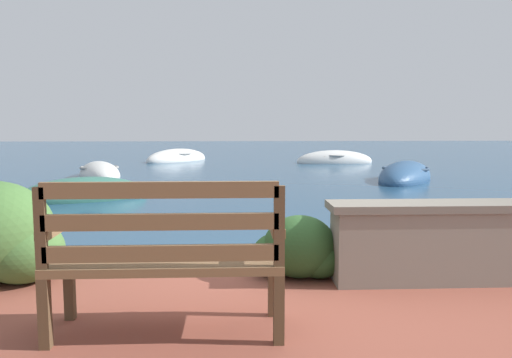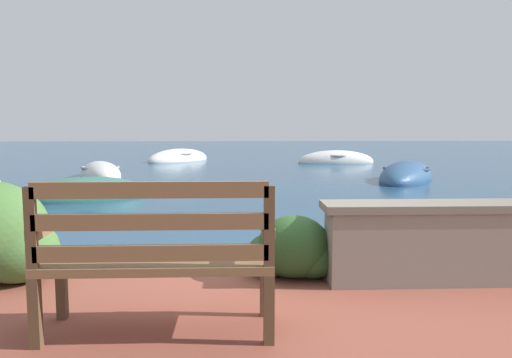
% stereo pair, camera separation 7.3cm
% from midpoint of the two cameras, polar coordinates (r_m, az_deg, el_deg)
% --- Properties ---
extents(ground_plane, '(80.00, 80.00, 0.00)m').
position_cam_midpoint_polar(ground_plane, '(4.58, 4.59, -12.28)').
color(ground_plane, navy).
extents(park_bench, '(1.36, 0.48, 0.93)m').
position_cam_midpoint_polar(park_bench, '(2.98, -10.61, -8.44)').
color(park_bench, brown).
rests_on(park_bench, patio_terrace).
extents(stone_wall, '(1.87, 0.39, 0.63)m').
position_cam_midpoint_polar(stone_wall, '(4.20, 20.85, -6.72)').
color(stone_wall, gray).
rests_on(stone_wall, patio_terrace).
extents(hedge_clump_left, '(0.74, 0.54, 0.51)m').
position_cam_midpoint_polar(hedge_clump_left, '(4.09, 4.71, -8.13)').
color(hedge_clump_left, '#284C23').
rests_on(hedge_clump_left, patio_terrace).
extents(rowboat_nearest, '(2.69, 2.00, 0.76)m').
position_cam_midpoint_polar(rowboat_nearest, '(10.35, -18.80, -1.80)').
color(rowboat_nearest, '#336B5B').
rests_on(rowboat_nearest, ground_plane).
extents(rowboat_mid, '(2.69, 3.53, 0.86)m').
position_cam_midpoint_polar(rowboat_mid, '(13.75, 16.92, 0.20)').
color(rowboat_mid, '#2D517A').
rests_on(rowboat_mid, ground_plane).
extents(rowboat_far, '(1.88, 2.55, 0.78)m').
position_cam_midpoint_polar(rowboat_far, '(14.47, -17.20, 0.46)').
color(rowboat_far, silver).
rests_on(rowboat_far, ground_plane).
extents(rowboat_outer, '(2.92, 1.06, 0.86)m').
position_cam_midpoint_polar(rowboat_outer, '(19.12, 9.23, 2.01)').
color(rowboat_outer, silver).
rests_on(rowboat_outer, ground_plane).
extents(rowboat_distant, '(2.81, 3.10, 0.87)m').
position_cam_midpoint_polar(rowboat_distant, '(20.21, -8.73, 2.24)').
color(rowboat_distant, silver).
rests_on(rowboat_distant, ground_plane).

